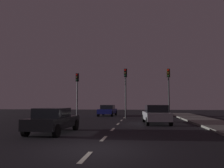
{
  "coord_description": "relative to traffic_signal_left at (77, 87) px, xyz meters",
  "views": [
    {
      "loc": [
        1.7,
        -8.51,
        1.72
      ],
      "look_at": [
        -0.9,
        13.68,
        3.5
      ],
      "focal_mm": 37.19,
      "sensor_mm": 36.0,
      "label": 1
    }
  ],
  "objects": [
    {
      "name": "lane_stripe_second",
      "position": [
        5.08,
        -13.76,
        -3.45
      ],
      "size": [
        0.16,
        1.6,
        0.01
      ],
      "primitive_type": "cube",
      "color": "silver",
      "rests_on": "ground_plane"
    },
    {
      "name": "lane_stripe_nearest",
      "position": [
        5.08,
        -17.56,
        -3.45
      ],
      "size": [
        0.16,
        1.6,
        0.01
      ],
      "primitive_type": "cube",
      "color": "silver",
      "rests_on": "ground_plane"
    },
    {
      "name": "lane_stripe_sixth",
      "position": [
        5.08,
        1.44,
        -3.45
      ],
      "size": [
        0.16,
        1.6,
        0.01
      ],
      "primitive_type": "cube",
      "color": "silver",
      "rests_on": "ground_plane"
    },
    {
      "name": "lane_stripe_fourth",
      "position": [
        5.08,
        -6.16,
        -3.45
      ],
      "size": [
        0.16,
        1.6,
        0.01
      ],
      "primitive_type": "cube",
      "color": "silver",
      "rests_on": "ground_plane"
    },
    {
      "name": "lane_stripe_third",
      "position": [
        5.08,
        -9.96,
        -3.45
      ],
      "size": [
        0.16,
        1.6,
        0.01
      ],
      "primitive_type": "cube",
      "color": "silver",
      "rests_on": "ground_plane"
    },
    {
      "name": "car_stopped_ahead",
      "position": [
        8.12,
        -5.69,
        -2.68
      ],
      "size": [
        2.18,
        4.65,
        1.52
      ],
      "color": "silver",
      "rests_on": "ground_plane"
    },
    {
      "name": "traffic_signal_center",
      "position": [
        5.35,
        0.0,
        0.27
      ],
      "size": [
        0.32,
        0.38,
        5.36
      ],
      "color": "#2D2D30",
      "rests_on": "ground_plane"
    },
    {
      "name": "car_adjacent_lane",
      "position": [
        1.95,
        -12.21,
        -2.73
      ],
      "size": [
        2.01,
        4.2,
        1.41
      ],
      "color": "black",
      "rests_on": "ground_plane"
    },
    {
      "name": "traffic_signal_left",
      "position": [
        0.0,
        0.0,
        0.0
      ],
      "size": [
        0.32,
        0.38,
        4.93
      ],
      "color": "#4C4C51",
      "rests_on": "ground_plane"
    },
    {
      "name": "lane_stripe_fifth",
      "position": [
        5.08,
        -2.36,
        -3.45
      ],
      "size": [
        0.16,
        1.6,
        0.01
      ],
      "primitive_type": "cube",
      "color": "silver",
      "rests_on": "ground_plane"
    },
    {
      "name": "ground_plane",
      "position": [
        5.08,
        -9.36,
        -3.45
      ],
      "size": [
        80.0,
        80.0,
        0.0
      ],
      "primitive_type": "plane",
      "color": "black"
    },
    {
      "name": "traffic_signal_right",
      "position": [
        9.88,
        0.0,
        0.22
      ],
      "size": [
        0.32,
        0.38,
        5.27
      ],
      "color": "black",
      "rests_on": "ground_plane"
    },
    {
      "name": "car_oncoming_far",
      "position": [
        2.74,
        4.69,
        -2.74
      ],
      "size": [
        2.15,
        3.99,
        1.4
      ],
      "color": "navy",
      "rests_on": "ground_plane"
    }
  ]
}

